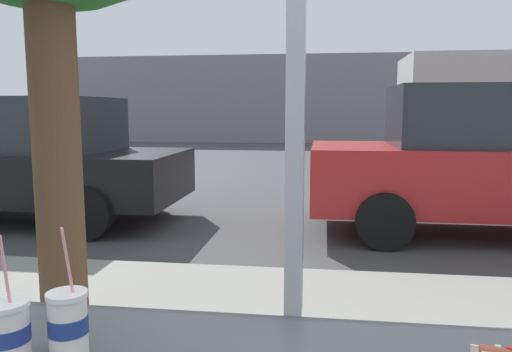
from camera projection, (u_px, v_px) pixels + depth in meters
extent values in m
plane|color=#424244|center=(319.00, 192.00, 9.35)|extent=(60.00, 60.00, 0.00)
cube|color=gray|center=(307.00, 351.00, 3.05)|extent=(16.00, 2.80, 0.13)
cube|color=#35373A|center=(292.00, 321.00, 1.39)|extent=(2.34, 0.02, 0.02)
cube|color=#9E9EA3|center=(296.00, 36.00, 1.34)|extent=(0.05, 0.08, 1.54)
cube|color=gray|center=(323.00, 99.00, 22.99)|extent=(28.00, 1.20, 4.02)
cylinder|color=silver|center=(68.00, 327.00, 1.16)|extent=(0.09, 0.09, 0.15)
cylinder|color=navy|center=(68.00, 324.00, 1.16)|extent=(0.09, 0.09, 0.04)
cylinder|color=black|center=(67.00, 299.00, 1.15)|extent=(0.08, 0.08, 0.01)
cylinder|color=white|center=(67.00, 295.00, 1.15)|extent=(0.09, 0.09, 0.01)
cylinder|color=pink|center=(69.00, 269.00, 1.13)|extent=(0.02, 0.03, 0.20)
cylinder|color=silver|center=(7.00, 336.00, 1.13)|extent=(0.10, 0.10, 0.14)
cylinder|color=navy|center=(7.00, 333.00, 1.13)|extent=(0.10, 0.10, 0.04)
cylinder|color=black|center=(5.00, 309.00, 1.12)|extent=(0.09, 0.09, 0.01)
cylinder|color=white|center=(5.00, 305.00, 1.12)|extent=(0.11, 0.11, 0.01)
cylinder|color=pink|center=(6.00, 278.00, 1.10)|extent=(0.01, 0.03, 0.20)
cube|color=red|center=(510.00, 349.00, 1.11)|extent=(0.02, 0.01, 0.01)
cube|color=beige|center=(498.00, 347.00, 1.11)|extent=(0.01, 0.01, 0.01)
cube|color=black|center=(23.00, 174.00, 6.90)|extent=(4.40, 1.84, 0.64)
cube|color=#282D33|center=(25.00, 125.00, 6.80)|extent=(2.29, 1.62, 0.73)
cylinder|color=black|center=(142.00, 189.00, 7.66)|extent=(0.64, 0.18, 0.64)
cylinder|color=black|center=(86.00, 214.00, 5.85)|extent=(0.64, 0.18, 0.64)
cube|color=red|center=(490.00, 178.00, 6.07)|extent=(4.32, 1.72, 0.77)
cube|color=#282D33|center=(489.00, 116.00, 5.97)|extent=(2.24, 1.51, 0.73)
cylinder|color=black|center=(371.00, 195.00, 7.14)|extent=(0.64, 0.18, 0.64)
cylinder|color=black|center=(385.00, 221.00, 5.45)|extent=(0.64, 0.18, 0.64)
cube|color=beige|center=(510.00, 108.00, 10.71)|extent=(4.47, 2.20, 2.22)
cylinder|color=black|center=(458.00, 155.00, 12.03)|extent=(0.90, 0.24, 0.90)
cylinder|color=black|center=(487.00, 165.00, 9.87)|extent=(0.90, 0.24, 0.90)
cylinder|color=brown|center=(57.00, 141.00, 3.05)|extent=(0.29, 0.29, 2.42)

